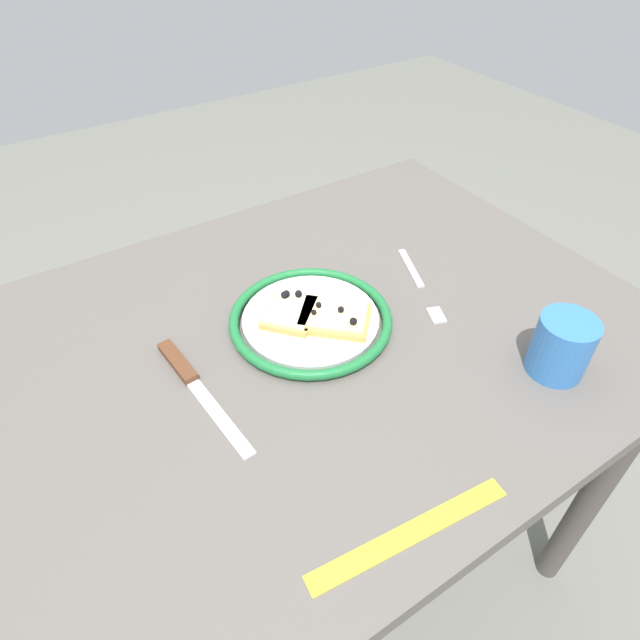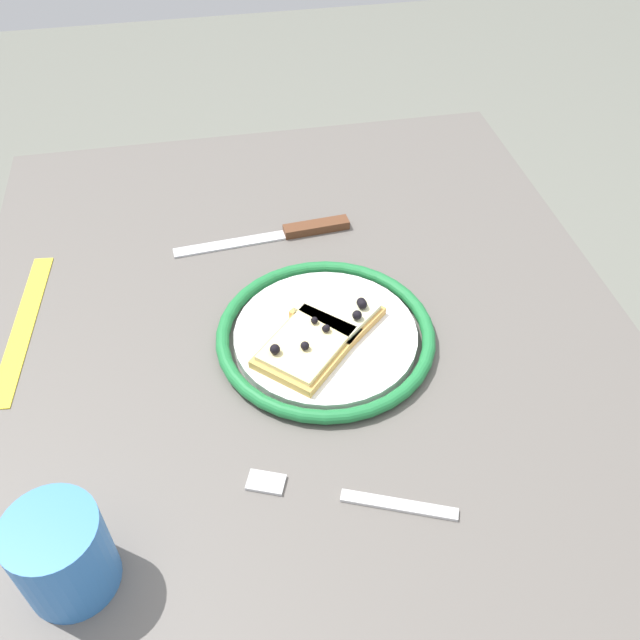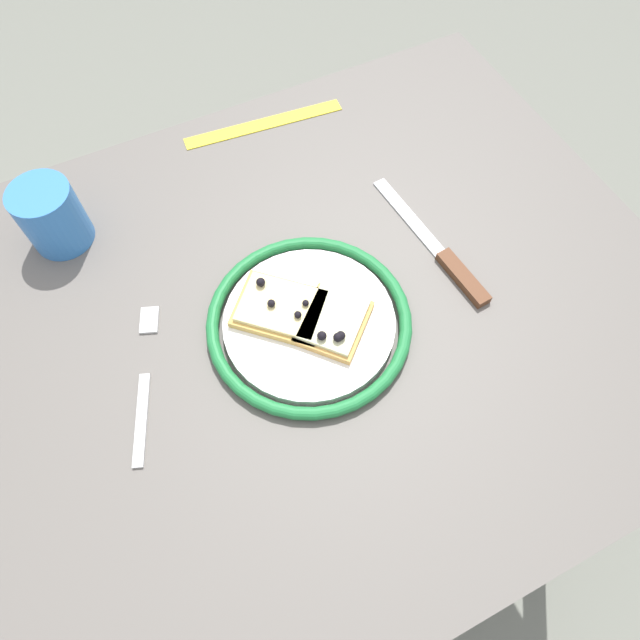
{
  "view_description": "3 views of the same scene",
  "coord_description": "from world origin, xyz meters",
  "px_view_note": "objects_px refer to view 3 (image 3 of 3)",
  "views": [
    {
      "loc": [
        0.34,
        0.51,
        1.31
      ],
      "look_at": [
        0.0,
        -0.01,
        0.77
      ],
      "focal_mm": 30.14,
      "sensor_mm": 36.0,
      "label": 1
    },
    {
      "loc": [
        -0.52,
        0.09,
        1.33
      ],
      "look_at": [
        0.02,
        -0.01,
        0.78
      ],
      "focal_mm": 38.42,
      "sensor_mm": 36.0,
      "label": 2
    },
    {
      "loc": [
        -0.12,
        -0.32,
        1.37
      ],
      "look_at": [
        0.02,
        -0.03,
        0.78
      ],
      "focal_mm": 31.46,
      "sensor_mm": 36.0,
      "label": 3
    }
  ],
  "objects_px": {
    "measuring_tape": "(264,124)",
    "plate": "(309,322)",
    "pizza_slice_near": "(334,322)",
    "cup": "(52,216)",
    "dining_table": "(296,353)",
    "knife": "(447,260)",
    "fork": "(145,380)",
    "pizza_slice_far": "(281,308)"
  },
  "relations": [
    {
      "from": "plate",
      "to": "pizza_slice_far",
      "type": "xyz_separation_m",
      "value": [
        -0.02,
        0.03,
        0.01
      ]
    },
    {
      "from": "dining_table",
      "to": "pizza_slice_near",
      "type": "relative_size",
      "value": 8.67
    },
    {
      "from": "pizza_slice_near",
      "to": "cup",
      "type": "bearing_deg",
      "value": 132.31
    },
    {
      "from": "dining_table",
      "to": "pizza_slice_far",
      "type": "xyz_separation_m",
      "value": [
        -0.01,
        0.01,
        0.13
      ]
    },
    {
      "from": "plate",
      "to": "cup",
      "type": "height_order",
      "value": "cup"
    },
    {
      "from": "pizza_slice_far",
      "to": "cup",
      "type": "relative_size",
      "value": 1.51
    },
    {
      "from": "dining_table",
      "to": "cup",
      "type": "distance_m",
      "value": 0.37
    },
    {
      "from": "dining_table",
      "to": "pizza_slice_far",
      "type": "relative_size",
      "value": 7.36
    },
    {
      "from": "pizza_slice_far",
      "to": "fork",
      "type": "height_order",
      "value": "pizza_slice_far"
    },
    {
      "from": "dining_table",
      "to": "fork",
      "type": "xyz_separation_m",
      "value": [
        -0.19,
        -0.0,
        0.11
      ]
    },
    {
      "from": "fork",
      "to": "pizza_slice_near",
      "type": "bearing_deg",
      "value": -9.54
    },
    {
      "from": "dining_table",
      "to": "plate",
      "type": "height_order",
      "value": "plate"
    },
    {
      "from": "plate",
      "to": "pizza_slice_far",
      "type": "relative_size",
      "value": 1.87
    },
    {
      "from": "plate",
      "to": "pizza_slice_far",
      "type": "bearing_deg",
      "value": 133.05
    },
    {
      "from": "knife",
      "to": "measuring_tape",
      "type": "distance_m",
      "value": 0.36
    },
    {
      "from": "pizza_slice_near",
      "to": "measuring_tape",
      "type": "xyz_separation_m",
      "value": [
        0.07,
        0.37,
        -0.02
      ]
    },
    {
      "from": "cup",
      "to": "measuring_tape",
      "type": "xyz_separation_m",
      "value": [
        0.33,
        0.08,
        -0.04
      ]
    },
    {
      "from": "plate",
      "to": "measuring_tape",
      "type": "bearing_deg",
      "value": 75.56
    },
    {
      "from": "knife",
      "to": "fork",
      "type": "xyz_separation_m",
      "value": [
        -0.41,
        0.01,
        -0.0
      ]
    },
    {
      "from": "pizza_slice_near",
      "to": "pizza_slice_far",
      "type": "relative_size",
      "value": 0.85
    },
    {
      "from": "pizza_slice_far",
      "to": "dining_table",
      "type": "bearing_deg",
      "value": -29.85
    },
    {
      "from": "fork",
      "to": "cup",
      "type": "distance_m",
      "value": 0.25
    },
    {
      "from": "plate",
      "to": "measuring_tape",
      "type": "height_order",
      "value": "plate"
    },
    {
      "from": "dining_table",
      "to": "pizza_slice_near",
      "type": "height_order",
      "value": "pizza_slice_near"
    },
    {
      "from": "fork",
      "to": "cup",
      "type": "height_order",
      "value": "cup"
    },
    {
      "from": "knife",
      "to": "fork",
      "type": "height_order",
      "value": "knife"
    },
    {
      "from": "knife",
      "to": "cup",
      "type": "xyz_separation_m",
      "value": [
        -0.44,
        0.26,
        0.04
      ]
    },
    {
      "from": "pizza_slice_far",
      "to": "plate",
      "type": "bearing_deg",
      "value": -46.95
    },
    {
      "from": "fork",
      "to": "cup",
      "type": "xyz_separation_m",
      "value": [
        -0.03,
        0.25,
        0.04
      ]
    },
    {
      "from": "dining_table",
      "to": "cup",
      "type": "bearing_deg",
      "value": 132.25
    },
    {
      "from": "pizza_slice_near",
      "to": "fork",
      "type": "distance_m",
      "value": 0.23
    },
    {
      "from": "knife",
      "to": "dining_table",
      "type": "bearing_deg",
      "value": 176.09
    },
    {
      "from": "dining_table",
      "to": "pizza_slice_near",
      "type": "bearing_deg",
      "value": -47.3
    },
    {
      "from": "pizza_slice_near",
      "to": "measuring_tape",
      "type": "height_order",
      "value": "pizza_slice_near"
    },
    {
      "from": "pizza_slice_near",
      "to": "cup",
      "type": "height_order",
      "value": "cup"
    },
    {
      "from": "plate",
      "to": "pizza_slice_near",
      "type": "xyz_separation_m",
      "value": [
        0.02,
        -0.02,
        0.01
      ]
    },
    {
      "from": "measuring_tape",
      "to": "plate",
      "type": "bearing_deg",
      "value": -98.79
    },
    {
      "from": "knife",
      "to": "measuring_tape",
      "type": "height_order",
      "value": "knife"
    },
    {
      "from": "plate",
      "to": "fork",
      "type": "height_order",
      "value": "plate"
    },
    {
      "from": "pizza_slice_near",
      "to": "pizza_slice_far",
      "type": "bearing_deg",
      "value": 136.06
    },
    {
      "from": "fork",
      "to": "measuring_tape",
      "type": "xyz_separation_m",
      "value": [
        0.29,
        0.33,
        -0.0
      ]
    },
    {
      "from": "pizza_slice_near",
      "to": "measuring_tape",
      "type": "bearing_deg",
      "value": 79.81
    }
  ]
}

